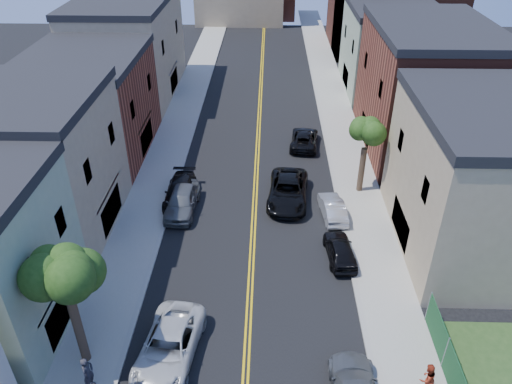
# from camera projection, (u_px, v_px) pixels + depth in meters

# --- Properties ---
(sidewalk_left) EXTENTS (3.20, 100.00, 0.15)m
(sidewalk_left) POSITION_uv_depth(u_px,v_px,m) (175.00, 131.00, 46.17)
(sidewalk_left) COLOR gray
(sidewalk_left) RESTS_ON ground
(sidewalk_right) EXTENTS (3.20, 100.00, 0.15)m
(sidewalk_right) POSITION_uv_depth(u_px,v_px,m) (343.00, 133.00, 45.81)
(sidewalk_right) COLOR gray
(sidewalk_right) RESTS_ON ground
(curb_left) EXTENTS (0.30, 100.00, 0.15)m
(curb_left) POSITION_uv_depth(u_px,v_px,m) (193.00, 131.00, 46.13)
(curb_left) COLOR gray
(curb_left) RESTS_ON ground
(curb_right) EXTENTS (0.30, 100.00, 0.15)m
(curb_right) POSITION_uv_depth(u_px,v_px,m) (324.00, 133.00, 45.85)
(curb_right) COLOR gray
(curb_right) RESTS_ON ground
(bldg_left_tan_near) EXTENTS (9.00, 10.00, 9.00)m
(bldg_left_tan_near) POSITION_uv_depth(u_px,v_px,m) (34.00, 169.00, 31.30)
(bldg_left_tan_near) COLOR #998466
(bldg_left_tan_near) RESTS_ON ground
(bldg_left_brick) EXTENTS (9.00, 12.00, 8.00)m
(bldg_left_brick) POSITION_uv_depth(u_px,v_px,m) (90.00, 108.00, 40.83)
(bldg_left_brick) COLOR brown
(bldg_left_brick) RESTS_ON ground
(bldg_left_tan_far) EXTENTS (9.00, 16.00, 9.50)m
(bldg_left_tan_far) POSITION_uv_depth(u_px,v_px,m) (129.00, 50.00, 52.20)
(bldg_left_tan_far) COLOR #998466
(bldg_left_tan_far) RESTS_ON ground
(bldg_right_tan) EXTENTS (9.00, 12.00, 9.00)m
(bldg_right_tan) POSITION_uv_depth(u_px,v_px,m) (482.00, 184.00, 29.82)
(bldg_right_tan) COLOR #998466
(bldg_right_tan) RESTS_ON ground
(bldg_right_brick) EXTENTS (9.00, 14.00, 10.00)m
(bldg_right_brick) POSITION_uv_depth(u_px,v_px,m) (424.00, 91.00, 41.33)
(bldg_right_brick) COLOR brown
(bldg_right_brick) RESTS_ON ground
(bldg_right_palegrn) EXTENTS (9.00, 12.00, 8.50)m
(bldg_right_palegrn) POSITION_uv_depth(u_px,v_px,m) (389.00, 51.00, 53.51)
(bldg_right_palegrn) COLOR gray
(bldg_right_palegrn) RESTS_ON ground
(tree_left_mid) EXTENTS (5.20, 5.20, 9.29)m
(tree_left_mid) POSITION_uv_depth(u_px,v_px,m) (59.00, 258.00, 20.79)
(tree_left_mid) COLOR #3E271F
(tree_left_mid) RESTS_ON sidewalk_left
(tree_right_far) EXTENTS (4.40, 4.40, 8.03)m
(tree_right_far) POSITION_uv_depth(u_px,v_px,m) (368.00, 122.00, 34.33)
(tree_right_far) COLOR #3E271F
(tree_right_far) RESTS_ON sidewalk_right
(white_pickup) EXTENTS (3.30, 5.96, 1.58)m
(white_pickup) POSITION_uv_depth(u_px,v_px,m) (169.00, 347.00, 24.05)
(white_pickup) COLOR silver
(white_pickup) RESTS_ON ground
(grey_car_left) EXTENTS (2.24, 5.09, 1.70)m
(grey_car_left) POSITION_uv_depth(u_px,v_px,m) (182.00, 201.00, 34.82)
(grey_car_left) COLOR #4F5256
(grey_car_left) RESTS_ON ground
(black_car_left) EXTENTS (2.06, 5.02, 1.45)m
(black_car_left) POSITION_uv_depth(u_px,v_px,m) (180.00, 191.00, 36.06)
(black_car_left) COLOR black
(black_car_left) RESTS_ON ground
(black_car_right) EXTENTS (1.96, 4.17, 1.38)m
(black_car_right) POSITION_uv_depth(u_px,v_px,m) (340.00, 250.00, 30.47)
(black_car_right) COLOR black
(black_car_right) RESTS_ON ground
(silver_car_right) EXTENTS (1.85, 4.20, 1.34)m
(silver_car_right) POSITION_uv_depth(u_px,v_px,m) (332.00, 208.00, 34.34)
(silver_car_right) COLOR #B5B7BE
(silver_car_right) RESTS_ON ground
(dark_car_right_far) EXTENTS (2.84, 5.16, 1.37)m
(dark_car_right_far) POSITION_uv_depth(u_px,v_px,m) (304.00, 139.00, 43.46)
(dark_car_right_far) COLOR black
(dark_car_right_far) RESTS_ON ground
(black_suv_lane) EXTENTS (3.30, 6.28, 1.69)m
(black_suv_lane) POSITION_uv_depth(u_px,v_px,m) (288.00, 191.00, 35.90)
(black_suv_lane) COLOR black
(black_suv_lane) RESTS_ON ground
(pedestrian_left) EXTENTS (0.59, 0.77, 1.88)m
(pedestrian_left) POSITION_uv_depth(u_px,v_px,m) (88.00, 373.00, 22.40)
(pedestrian_left) COLOR #27262D
(pedestrian_left) RESTS_ON sidewalk_left
(pedestrian_right) EXTENTS (1.03, 0.93, 1.72)m
(pedestrian_right) POSITION_uv_depth(u_px,v_px,m) (427.00, 378.00, 22.26)
(pedestrian_right) COLOR maroon
(pedestrian_right) RESTS_ON sidewalk_right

